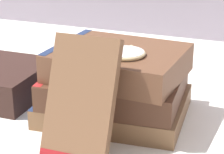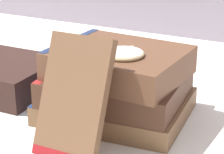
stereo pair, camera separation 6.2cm
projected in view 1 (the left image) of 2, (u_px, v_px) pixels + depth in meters
ground_plane at (104, 115)px, 0.71m from camera, size 3.00×3.00×0.00m
book_flat_bottom at (112, 105)px, 0.71m from camera, size 0.22×0.18×0.03m
book_flat_middle at (112, 85)px, 0.69m from camera, size 0.21×0.18×0.04m
book_flat_top at (116, 62)px, 0.67m from camera, size 0.19×0.16×0.04m
book_leaning_front at (80, 104)px, 0.58m from camera, size 0.09×0.07×0.15m
pocket_watch at (125, 53)px, 0.64m from camera, size 0.06×0.06×0.01m
reading_glasses at (128, 80)px, 0.84m from camera, size 0.10×0.05×0.00m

